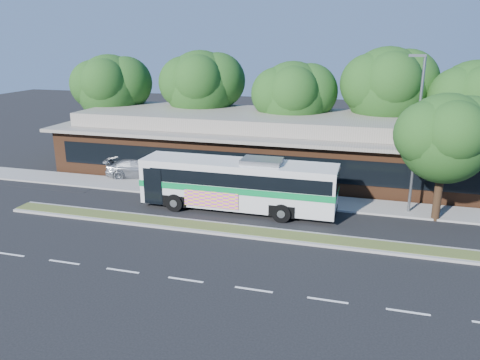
{
  "coord_description": "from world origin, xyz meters",
  "views": [
    {
      "loc": [
        7.11,
        -21.54,
        9.85
      ],
      "look_at": [
        0.01,
        3.45,
        2.0
      ],
      "focal_mm": 35.0,
      "sensor_mm": 36.0,
      "label": 1
    }
  ],
  "objects_px": {
    "transit_bus": "(239,181)",
    "sidewalk_tree": "(452,136)",
    "sedan": "(141,168)",
    "lamp_post": "(416,131)"
  },
  "relations": [
    {
      "from": "sedan",
      "to": "sidewalk_tree",
      "type": "relative_size",
      "value": 0.71
    },
    {
      "from": "transit_bus",
      "to": "sidewalk_tree",
      "type": "bearing_deg",
      "value": 7.95
    },
    {
      "from": "transit_bus",
      "to": "sidewalk_tree",
      "type": "distance_m",
      "value": 12.02
    },
    {
      "from": "sedan",
      "to": "sidewalk_tree",
      "type": "height_order",
      "value": "sidewalk_tree"
    },
    {
      "from": "transit_bus",
      "to": "sedan",
      "type": "bearing_deg",
      "value": 152.16
    },
    {
      "from": "sidewalk_tree",
      "to": "lamp_post",
      "type": "bearing_deg",
      "value": 161.97
    },
    {
      "from": "sedan",
      "to": "sidewalk_tree",
      "type": "xyz_separation_m",
      "value": [
        20.35,
        -3.03,
        4.08
      ]
    },
    {
      "from": "transit_bus",
      "to": "sidewalk_tree",
      "type": "xyz_separation_m",
      "value": [
        11.52,
        1.62,
        3.0
      ]
    },
    {
      "from": "lamp_post",
      "to": "transit_bus",
      "type": "relative_size",
      "value": 0.78
    },
    {
      "from": "sedan",
      "to": "sidewalk_tree",
      "type": "bearing_deg",
      "value": -112.79
    }
  ]
}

